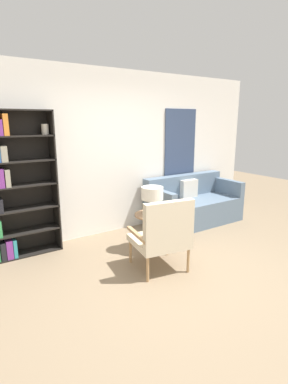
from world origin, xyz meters
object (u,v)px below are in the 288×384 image
at_px(armchair, 164,233).
at_px(side_table, 152,218).
at_px(bookshelf, 7,184).
at_px(couch, 192,205).
at_px(table_lamp, 152,198).

distance_m(armchair, side_table, 0.70).
bearing_deg(side_table, bookshelf, 153.63).
relative_size(bookshelf, couch, 1.15).
distance_m(couch, side_table, 1.50).
height_order(bookshelf, table_lamp, bookshelf).
xyz_separation_m(armchair, side_table, (0.27, 0.64, -0.03)).
xyz_separation_m(armchair, table_lamp, (0.26, 0.63, 0.27)).
bearing_deg(side_table, armchair, -112.98).
bearing_deg(armchair, side_table, 67.02).
relative_size(armchair, couch, 0.54).
bearing_deg(table_lamp, bookshelf, 153.22).
relative_size(side_table, table_lamp, 1.36).
relative_size(bookshelf, side_table, 3.66).
distance_m(couch, table_lamp, 1.57).
height_order(side_table, table_lamp, table_lamp).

